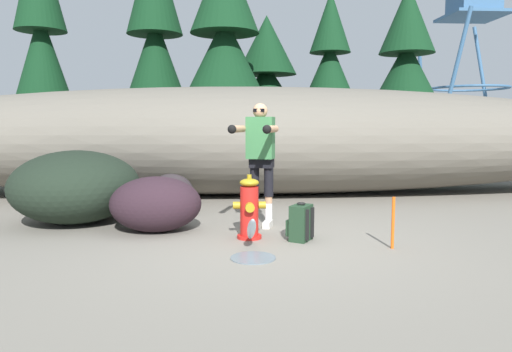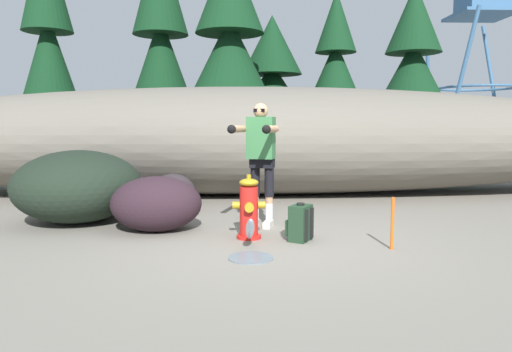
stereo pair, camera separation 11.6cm
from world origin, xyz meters
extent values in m
cube|color=slate|center=(0.00, 0.00, -0.02)|extent=(56.00, 56.00, 0.04)
ellipsoid|color=#666056|center=(0.00, 4.09, 1.08)|extent=(17.37, 3.20, 2.16)
cylinder|color=red|center=(-0.22, 0.28, 0.02)|extent=(0.31, 0.31, 0.04)
cylinder|color=red|center=(-0.22, 0.28, 0.35)|extent=(0.23, 0.23, 0.61)
ellipsoid|color=#9E8419|center=(-0.22, 0.28, 0.70)|extent=(0.24, 0.24, 0.10)
cylinder|color=#9E8419|center=(-0.22, 0.28, 0.78)|extent=(0.06, 0.06, 0.05)
cylinder|color=#9E8419|center=(-0.38, 0.28, 0.42)|extent=(0.09, 0.09, 0.09)
cylinder|color=#9E8419|center=(-0.06, 0.28, 0.42)|extent=(0.09, 0.09, 0.09)
cylinder|color=#9E8419|center=(-0.22, 0.12, 0.42)|extent=(0.11, 0.09, 0.11)
ellipsoid|color=silver|center=(-0.22, -0.25, 0.23)|extent=(0.10, 0.77, 0.47)
cylinder|color=slate|center=(-0.22, -0.61, 0.01)|extent=(0.49, 0.49, 0.01)
cube|color=beige|center=(0.06, 0.88, 0.04)|extent=(0.17, 0.28, 0.09)
cylinder|color=white|center=(0.08, 0.94, 0.21)|extent=(0.10, 0.10, 0.24)
cylinder|color=tan|center=(0.08, 0.94, 0.38)|extent=(0.10, 0.10, 0.10)
cylinder|color=black|center=(0.08, 0.94, 0.64)|extent=(0.13, 0.13, 0.43)
cube|color=beige|center=(-0.13, 0.94, 0.04)|extent=(0.17, 0.28, 0.09)
cylinder|color=white|center=(-0.12, 1.00, 0.21)|extent=(0.10, 0.10, 0.24)
cylinder|color=tan|center=(-0.12, 1.00, 0.38)|extent=(0.10, 0.10, 0.10)
cylinder|color=black|center=(-0.12, 1.00, 0.64)|extent=(0.13, 0.13, 0.43)
cube|color=black|center=(-0.02, 0.97, 0.90)|extent=(0.36, 0.28, 0.16)
cube|color=#336B3D|center=(-0.04, 0.90, 1.24)|extent=(0.41, 0.33, 0.57)
cube|color=black|center=(0.01, 1.09, 1.26)|extent=(0.31, 0.23, 0.40)
sphere|color=tan|center=(-0.05, 0.88, 1.60)|extent=(0.20, 0.20, 0.20)
cube|color=black|center=(-0.07, 0.79, 1.60)|extent=(0.15, 0.06, 0.04)
cylinder|color=tan|center=(0.07, 0.48, 1.36)|extent=(0.25, 0.58, 0.09)
sphere|color=black|center=(-0.01, 0.22, 1.36)|extent=(0.11, 0.11, 0.11)
cylinder|color=tan|center=(-0.36, 0.60, 1.36)|extent=(0.25, 0.58, 0.09)
sphere|color=black|center=(-0.43, 0.34, 1.36)|extent=(0.11, 0.11, 0.11)
cube|color=#1E3823|center=(0.41, 0.13, 0.22)|extent=(0.33, 0.36, 0.44)
cube|color=#1E3823|center=(0.29, 0.20, 0.15)|extent=(0.16, 0.21, 0.20)
torus|color=black|center=(0.41, 0.13, 0.46)|extent=(0.10, 0.10, 0.02)
cube|color=black|center=(0.46, 0.00, 0.22)|extent=(0.05, 0.06, 0.37)
cube|color=black|center=(0.55, 0.14, 0.22)|extent=(0.05, 0.06, 0.37)
ellipsoid|color=black|center=(-2.67, 1.37, 0.52)|extent=(2.53, 2.54, 1.05)
ellipsoid|color=#2B1C24|center=(-1.44, 0.73, 0.37)|extent=(1.23, 0.96, 0.73)
ellipsoid|color=#2C2629|center=(-1.40, 2.02, 0.31)|extent=(1.00, 1.02, 0.63)
cylinder|color=#47331E|center=(-5.59, 8.08, 0.51)|extent=(0.25, 0.25, 1.03)
cone|color=#0F3319|center=(-5.59, 8.08, 2.77)|extent=(2.12, 2.12, 3.50)
cylinder|color=#47331E|center=(-2.64, 9.02, 0.52)|extent=(0.30, 0.30, 1.05)
cone|color=#0F3319|center=(-2.64, 9.02, 2.85)|extent=(2.54, 2.54, 3.60)
cylinder|color=#47331E|center=(-0.56, 7.71, 0.74)|extent=(0.35, 0.35, 1.48)
cone|color=#0F3319|center=(-0.56, 7.71, 2.91)|extent=(2.90, 2.90, 2.85)
cylinder|color=#47331E|center=(0.73, 9.53, 0.57)|extent=(0.35, 0.35, 1.13)
cone|color=#0F3319|center=(0.73, 9.53, 2.22)|extent=(2.89, 2.89, 2.18)
cone|color=#0F3319|center=(0.73, 9.53, 3.86)|extent=(1.88, 1.88, 1.82)
cylinder|color=#47331E|center=(2.63, 9.08, 0.86)|extent=(0.23, 0.23, 1.72)
cone|color=#0F3319|center=(2.63, 9.08, 2.83)|extent=(1.93, 1.93, 2.23)
cone|color=#0F3319|center=(2.63, 9.08, 4.50)|extent=(1.26, 1.26, 1.85)
cylinder|color=#47331E|center=(5.31, 9.83, 0.74)|extent=(0.33, 0.33, 1.48)
cone|color=#0F3319|center=(5.31, 9.83, 2.80)|extent=(2.74, 2.74, 2.63)
cone|color=#0F3319|center=(5.31, 9.83, 4.77)|extent=(1.78, 1.78, 2.20)
cylinder|color=#386089|center=(11.19, 15.66, 2.90)|extent=(1.05, 1.05, 5.83)
cylinder|color=#386089|center=(8.24, 15.66, 2.90)|extent=(1.05, 1.05, 5.83)
cylinder|color=#386089|center=(8.24, 12.71, 2.90)|extent=(1.05, 1.05, 5.83)
torus|color=#386089|center=(9.71, 14.18, 2.90)|extent=(3.17, 3.17, 0.10)
cube|color=#386089|center=(9.71, 14.18, 5.86)|extent=(2.36, 2.36, 0.12)
cylinder|color=#E55914|center=(1.40, -0.31, 0.30)|extent=(0.04, 0.04, 0.60)
camera|label=1|loc=(-0.47, -5.51, 1.43)|focal=33.15mm
camera|label=2|loc=(-0.36, -5.51, 1.43)|focal=33.15mm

